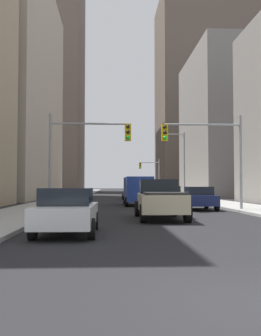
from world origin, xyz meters
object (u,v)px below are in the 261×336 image
(sedan_grey, at_px, (131,193))
(sedan_black, at_px, (171,194))
(cargo_van_blue, at_px, (138,189))
(traffic_signal_near_left, at_px, (86,145))
(traffic_signal_far_right, at_px, (150,171))
(sedan_navy, at_px, (198,198))
(pickup_truck_beige, at_px, (160,199))
(traffic_signal_near_right, at_px, (206,145))
(sedan_white, at_px, (67,211))

(sedan_grey, bearing_deg, sedan_black, -62.60)
(cargo_van_blue, height_order, traffic_signal_near_left, traffic_signal_near_left)
(traffic_signal_far_right, bearing_deg, cargo_van_blue, -97.66)
(sedan_navy, bearing_deg, cargo_van_blue, 122.02)
(sedan_black, distance_m, traffic_signal_near_left, 16.20)
(sedan_grey, bearing_deg, pickup_truck_beige, -90.01)
(cargo_van_blue, relative_size, traffic_signal_near_left, 0.87)
(traffic_signal_near_right, bearing_deg, traffic_signal_far_right, 88.92)
(pickup_truck_beige, height_order, traffic_signal_near_left, traffic_signal_near_left)
(sedan_black, bearing_deg, traffic_signal_near_left, -117.77)
(sedan_black, relative_size, traffic_signal_far_right, 0.70)
(sedan_grey, bearing_deg, cargo_van_blue, -90.74)
(pickup_truck_beige, height_order, sedan_black, pickup_truck_beige)
(sedan_white, height_order, sedan_black, same)
(traffic_signal_far_right, bearing_deg, sedan_black, -91.73)
(sedan_navy, height_order, sedan_grey, same)
(traffic_signal_near_right, relative_size, traffic_signal_far_right, 1.00)
(traffic_signal_near_right, distance_m, traffic_signal_far_right, 40.83)
(sedan_navy, relative_size, traffic_signal_far_right, 0.70)
(sedan_navy, bearing_deg, traffic_signal_near_right, -84.29)
(pickup_truck_beige, bearing_deg, sedan_grey, 89.99)
(sedan_black, bearing_deg, cargo_van_blue, -118.66)
(sedan_grey, bearing_deg, sedan_white, -96.83)
(cargo_van_blue, bearing_deg, pickup_truck_beige, -89.22)
(cargo_van_blue, height_order, sedan_grey, cargo_van_blue)
(traffic_signal_near_left, distance_m, traffic_signal_near_right, 7.42)
(pickup_truck_beige, height_order, traffic_signal_near_right, traffic_signal_near_right)
(sedan_navy, xyz_separation_m, traffic_signal_far_right, (0.92, 39.31, 3.25))
(sedan_white, bearing_deg, traffic_signal_near_right, 56.14)
(traffic_signal_near_left, height_order, traffic_signal_near_right, same)
(cargo_van_blue, bearing_deg, traffic_signal_near_left, -116.92)
(pickup_truck_beige, xyz_separation_m, sedan_white, (-3.81, -5.69, -0.16))
(sedan_grey, height_order, traffic_signal_near_right, traffic_signal_near_right)
(pickup_truck_beige, distance_m, traffic_signal_near_right, 7.13)
(cargo_van_blue, distance_m, traffic_signal_far_right, 33.98)
(pickup_truck_beige, bearing_deg, cargo_van_blue, 90.78)
(pickup_truck_beige, distance_m, sedan_grey, 26.14)
(sedan_white, height_order, traffic_signal_near_left, traffic_signal_near_left)
(sedan_navy, bearing_deg, pickup_truck_beige, -116.63)
(pickup_truck_beige, distance_m, sedan_black, 19.65)
(sedan_navy, height_order, traffic_signal_near_left, traffic_signal_near_left)
(sedan_grey, bearing_deg, traffic_signal_far_right, 77.76)
(sedan_black, distance_m, traffic_signal_far_right, 27.00)
(pickup_truck_beige, bearing_deg, sedan_black, 79.64)
(sedan_white, xyz_separation_m, traffic_signal_far_right, (8.15, 51.81, 3.25))
(traffic_signal_near_left, relative_size, traffic_signal_far_right, 1.00)
(sedan_navy, distance_m, traffic_signal_near_right, 3.66)
(cargo_van_blue, relative_size, sedan_white, 1.24)
(sedan_white, bearing_deg, sedan_navy, 59.99)
(sedan_navy, xyz_separation_m, traffic_signal_near_left, (-7.27, -1.51, 3.33))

